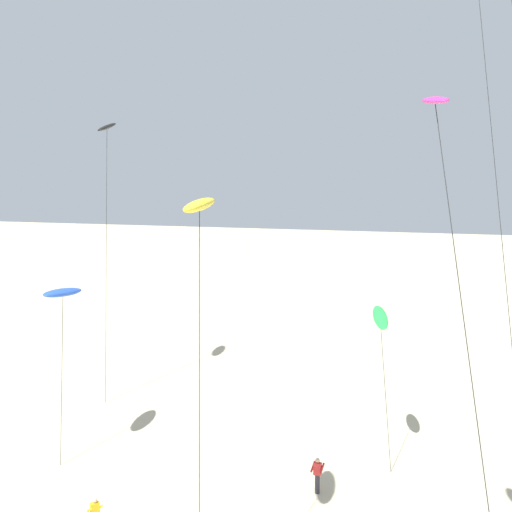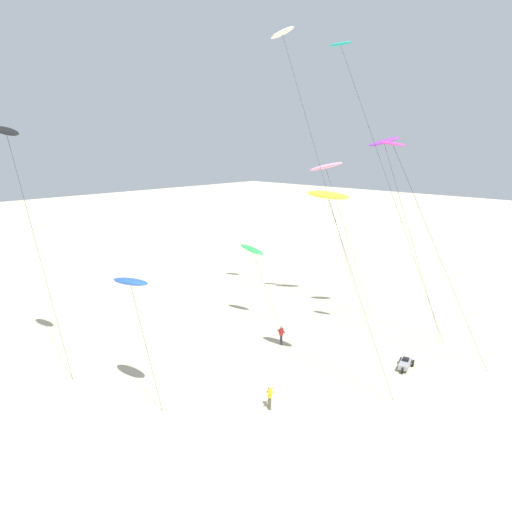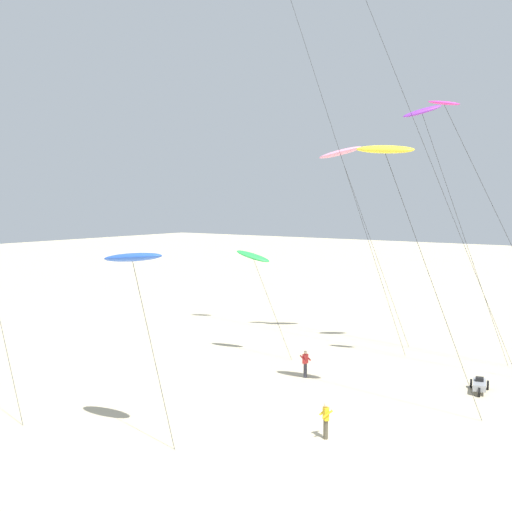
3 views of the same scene
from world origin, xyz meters
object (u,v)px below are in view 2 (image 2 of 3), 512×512
kite_blue (130,282)px  kite_yellow (328,196)px  kite_magenta (395,149)px  kite_green (252,250)px  kite_white (284,37)px  kite_flyer_middle (270,397)px  kite_flyer_nearest (281,335)px  kite_teal (344,54)px  kite_black (6,133)px  beach_buggy (405,363)px  kite_pink (326,167)px  kite_purple (385,143)px

kite_blue → kite_yellow: bearing=-34.6°
kite_magenta → kite_green: size_ratio=2.21×
kite_white → kite_flyer_middle: bearing=-141.6°
kite_blue → kite_white: 26.00m
kite_blue → kite_white: size_ratio=0.33×
kite_flyer_nearest → kite_flyer_middle: size_ratio=1.00×
kite_teal → kite_black: bearing=153.4°
kite_flyer_middle → beach_buggy: bearing=-18.8°
kite_black → kite_green: (18.18, -4.96, -10.17)m
kite_black → kite_flyer_nearest: bearing=-33.1°
kite_black → kite_white: bearing=-14.0°
kite_black → kite_blue: size_ratio=2.05×
kite_green → kite_flyer_nearest: kite_green is taller
kite_white → kite_green: size_ratio=3.49×
kite_teal → kite_flyer_nearest: 23.54m
kite_teal → kite_green: bearing=124.0°
kite_yellow → kite_white: bearing=52.2°
beach_buggy → kite_teal: bearing=69.8°
kite_blue → kite_white: (19.04, 4.22, 17.18)m
kite_pink → kite_purple: size_ratio=0.87×
beach_buggy → kite_purple: bearing=48.2°
kite_purple → beach_buggy: kite_purple is taller
kite_flyer_nearest → beach_buggy: kite_flyer_nearest is taller
kite_blue → kite_purple: (21.43, -4.81, 8.16)m
kite_flyer_middle → kite_pink: bearing=26.0°
kite_blue → kite_yellow: kite_yellow is taller
kite_black → kite_magenta: bearing=-40.0°
kite_green → kite_white: bearing=-7.1°
kite_pink → kite_green: bearing=159.7°
kite_flyer_nearest → kite_white: bearing=41.2°
kite_black → beach_buggy: bearing=-46.1°
kite_black → kite_green: 21.41m
kite_magenta → kite_blue: size_ratio=1.92×
kite_purple → kite_teal: kite_teal is taller
kite_purple → kite_flyer_middle: 22.39m
kite_blue → kite_green: 16.24m
kite_white → kite_purple: kite_white is taller
kite_teal → kite_flyer_middle: bearing=-160.9°
kite_black → kite_teal: (22.41, -11.24, 6.38)m
kite_white → beach_buggy: kite_white is taller
kite_magenta → kite_purple: size_ratio=0.97×
kite_blue → kite_flyer_nearest: kite_blue is taller
kite_magenta → kite_blue: 20.88m
kite_teal → kite_purple: bearing=-62.0°
kite_pink → kite_purple: bearing=-102.1°
kite_pink → kite_teal: kite_teal is taller
kite_pink → kite_flyer_middle: bearing=-154.0°
kite_yellow → kite_flyer_nearest: 14.19m
kite_teal → kite_green: size_ratio=3.24×
kite_green → kite_flyer_nearest: size_ratio=4.53×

